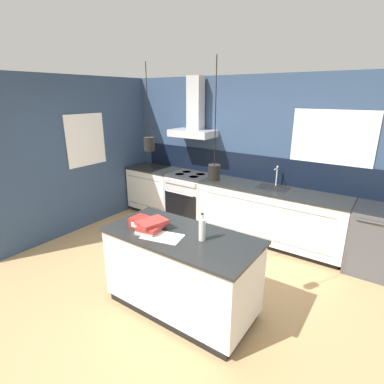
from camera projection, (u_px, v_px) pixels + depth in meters
ground_plane at (178, 280)px, 3.88m from camera, size 16.00×16.00×0.00m
wall_back at (246, 153)px, 5.05m from camera, size 5.60×2.52×2.60m
wall_left at (93, 153)px, 5.34m from camera, size 0.08×3.80×2.60m
counter_run_left at (155, 189)px, 6.08m from camera, size 0.98×0.64×0.91m
counter_run_sink at (269, 215)px, 4.76m from camera, size 2.32×0.64×1.24m
oven_range at (190, 198)px, 5.60m from camera, size 0.79×0.66×0.91m
dishwasher at (374, 240)px, 3.97m from camera, size 0.61×0.65×0.91m
kitchen_island at (181, 272)px, 3.26m from camera, size 1.65×0.80×0.91m
bottle_on_island at (202, 229)px, 2.96m from camera, size 0.07×0.07×0.29m
book_stack at (152, 226)px, 3.19m from camera, size 0.30×0.36×0.12m
red_supply_box at (142, 223)px, 3.27m from camera, size 0.22×0.19×0.11m
paper_pile at (162, 237)px, 3.06m from camera, size 0.45×0.33×0.01m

